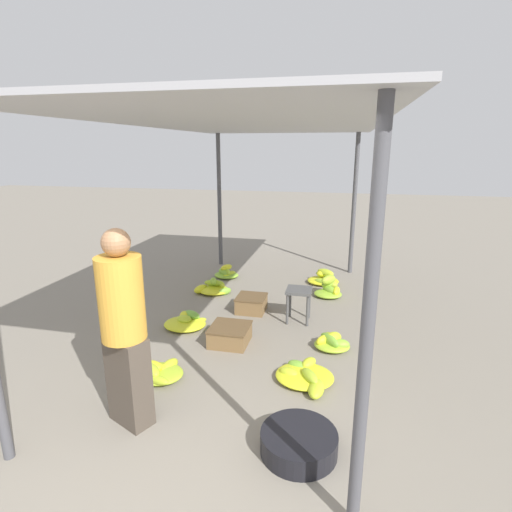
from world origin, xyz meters
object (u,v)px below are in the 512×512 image
banana_pile_right_2 (329,290)px  banana_pile_right_3 (324,279)px  banana_pile_left_0 (158,371)px  banana_pile_right_1 (305,376)px  basin_black (299,442)px  banana_pile_left_2 (213,288)px  stool (299,296)px  banana_pile_right_0 (332,342)px  crate_near (230,335)px  banana_pile_left_3 (187,322)px  crate_mid (251,304)px  banana_pile_left_1 (226,273)px  vendor_foreground (124,327)px

banana_pile_right_2 → banana_pile_right_3: banana_pile_right_2 is taller
banana_pile_left_0 → banana_pile_right_1: 1.54m
basin_black → banana_pile_left_0: bearing=154.9°
banana_pile_left_2 → banana_pile_right_3: 1.97m
stool → banana_pile_right_0: bearing=-55.6°
banana_pile_right_3 → crate_near: size_ratio=1.18×
banana_pile_left_0 → banana_pile_right_3: banana_pile_right_3 is taller
banana_pile_left_2 → banana_pile_right_3: banana_pile_right_3 is taller
banana_pile_right_1 → banana_pile_left_3: bearing=150.6°
banana_pile_left_3 → crate_mid: crate_mid is taller
banana_pile_left_2 → crate_near: bearing=-64.9°
banana_pile_left_0 → banana_pile_right_0: bearing=30.5°
banana_pile_right_0 → basin_black: bearing=-96.0°
banana_pile_left_1 → banana_pile_right_3: bearing=1.3°
vendor_foreground → basin_black: 1.69m
stool → basin_black: size_ratio=0.77×
basin_black → crate_near: size_ratio=1.29×
banana_pile_right_1 → banana_pile_right_3: (0.01, 3.12, 0.03)m
basin_black → banana_pile_left_1: banana_pile_left_1 is taller
banana_pile_left_0 → crate_mid: crate_mid is taller
banana_pile_left_1 → banana_pile_left_2: 0.81m
banana_pile_left_0 → crate_mid: size_ratio=1.25×
basin_black → crate_near: bearing=122.5°
banana_pile_right_1 → banana_pile_right_3: banana_pile_right_3 is taller
banana_pile_left_2 → banana_pile_right_3: (1.77, 0.85, 0.01)m
banana_pile_left_1 → banana_pile_right_3: size_ratio=0.80×
banana_pile_right_0 → banana_pile_right_2: (-0.11, 1.76, 0.03)m
banana_pile_left_0 → banana_pile_left_3: bearing=98.5°
banana_pile_right_3 → crate_mid: size_ratio=1.32×
crate_near → banana_pile_left_2: bearing=115.1°
stool → banana_pile_left_2: (-1.52, 0.82, -0.30)m
banana_pile_right_0 → banana_pile_left_1: bearing=130.8°
basin_black → banana_pile_right_0: bearing=84.0°
stool → banana_pile_right_2: (0.38, 1.06, -0.26)m
banana_pile_right_0 → vendor_foreground: bearing=-134.3°
banana_pile_right_3 → crate_mid: banana_pile_right_3 is taller
stool → banana_pile_left_3: stool is taller
banana_pile_left_1 → crate_mid: (0.81, -1.43, 0.03)m
banana_pile_right_2 → banana_pile_left_3: bearing=-139.4°
banana_pile_left_3 → banana_pile_right_1: bearing=-29.4°
stool → banana_pile_right_0: size_ratio=1.11×
crate_near → banana_pile_right_0: bearing=5.8°
banana_pile_left_3 → vendor_foreground: bearing=-82.1°
banana_pile_right_2 → banana_pile_left_2: bearing=-172.8°
banana_pile_left_0 → banana_pile_left_3: size_ratio=0.93×
basin_black → banana_pile_left_2: size_ratio=0.93×
banana_pile_right_2 → crate_near: size_ratio=0.94×
banana_pile_left_0 → stool: bearing=53.9°
basin_black → crate_mid: size_ratio=1.45×
vendor_foreground → banana_pile_left_2: 3.35m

